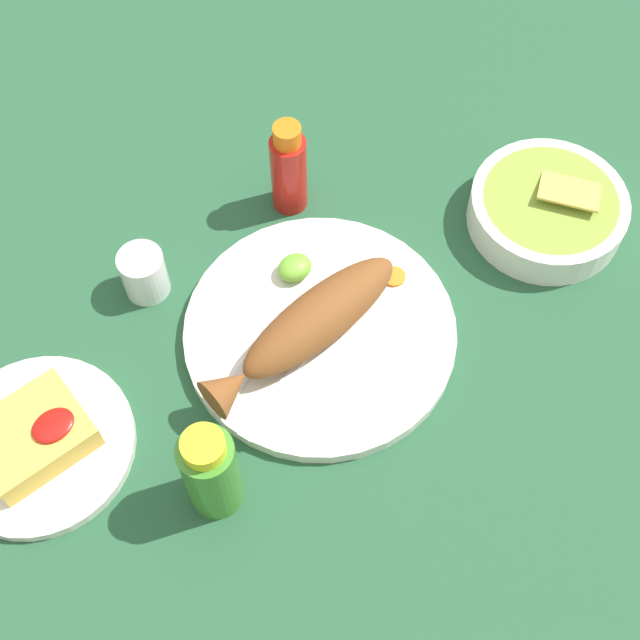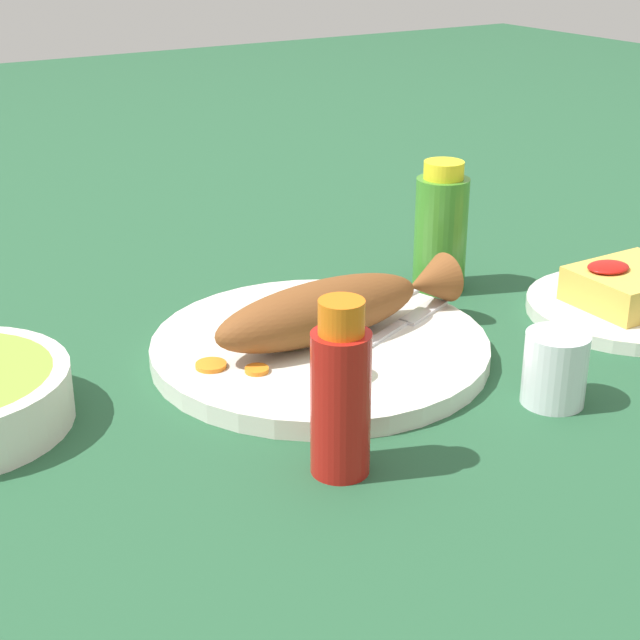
# 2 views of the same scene
# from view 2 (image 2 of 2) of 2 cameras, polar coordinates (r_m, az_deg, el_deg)

# --- Properties ---
(ground_plane) EXTENTS (4.00, 4.00, 0.00)m
(ground_plane) POSITION_cam_2_polar(r_m,az_deg,el_deg) (0.93, 0.00, -2.15)
(ground_plane) COLOR #235133
(main_plate) EXTENTS (0.32, 0.32, 0.02)m
(main_plate) POSITION_cam_2_polar(r_m,az_deg,el_deg) (0.93, 0.00, -1.65)
(main_plate) COLOR silver
(main_plate) RESTS_ON ground_plane
(fried_fish) EXTENTS (0.27, 0.08, 0.06)m
(fried_fish) POSITION_cam_2_polar(r_m,az_deg,el_deg) (0.92, 0.90, 0.73)
(fried_fish) COLOR brown
(fried_fish) RESTS_ON main_plate
(fork_near) EXTENTS (0.18, 0.07, 0.00)m
(fork_near) POSITION_cam_2_polar(r_m,az_deg,el_deg) (0.98, 2.83, 0.52)
(fork_near) COLOR silver
(fork_near) RESTS_ON main_plate
(fork_far) EXTENTS (0.18, 0.09, 0.00)m
(fork_far) POSITION_cam_2_polar(r_m,az_deg,el_deg) (0.95, 4.62, -0.28)
(fork_far) COLOR silver
(fork_far) RESTS_ON main_plate
(carrot_slice_near) EXTENTS (0.03, 0.03, 0.00)m
(carrot_slice_near) POSITION_cam_2_polar(r_m,az_deg,el_deg) (0.87, -6.46, -2.56)
(carrot_slice_near) COLOR orange
(carrot_slice_near) RESTS_ON main_plate
(carrot_slice_mid) EXTENTS (0.02, 0.02, 0.00)m
(carrot_slice_mid) POSITION_cam_2_polar(r_m,az_deg,el_deg) (0.86, -3.70, -2.90)
(carrot_slice_mid) COLOR orange
(carrot_slice_mid) RESTS_ON main_plate
(lime_wedge_main) EXTENTS (0.04, 0.04, 0.02)m
(lime_wedge_main) POSITION_cam_2_polar(r_m,az_deg,el_deg) (0.84, 1.43, -2.65)
(lime_wedge_main) COLOR #6BB233
(lime_wedge_main) RESTS_ON main_plate
(hot_sauce_bottle_red) EXTENTS (0.05, 0.05, 0.14)m
(hot_sauce_bottle_red) POSITION_cam_2_polar(r_m,az_deg,el_deg) (0.72, 1.21, -4.36)
(hot_sauce_bottle_red) COLOR #B21914
(hot_sauce_bottle_red) RESTS_ON ground_plane
(hot_sauce_bottle_green) EXTENTS (0.06, 0.06, 0.14)m
(hot_sauce_bottle_green) POSITION_cam_2_polar(r_m,az_deg,el_deg) (1.08, 7.04, 5.23)
(hot_sauce_bottle_green) COLOR #3D8428
(hot_sauce_bottle_green) RESTS_ON ground_plane
(salt_cup) EXTENTS (0.05, 0.05, 0.06)m
(salt_cup) POSITION_cam_2_polar(r_m,az_deg,el_deg) (0.86, 13.49, -3.02)
(salt_cup) COLOR silver
(salt_cup) RESTS_ON ground_plane
(side_plate_fries) EXTENTS (0.21, 0.21, 0.01)m
(side_plate_fries) POSITION_cam_2_polar(r_m,az_deg,el_deg) (1.07, 17.55, 0.65)
(side_plate_fries) COLOR silver
(side_plate_fries) RESTS_ON ground_plane
(fries_pile) EXTENTS (0.12, 0.10, 0.04)m
(fries_pile) POSITION_cam_2_polar(r_m,az_deg,el_deg) (1.06, 17.67, 1.93)
(fries_pile) COLOR gold
(fries_pile) RESTS_ON side_plate_fries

